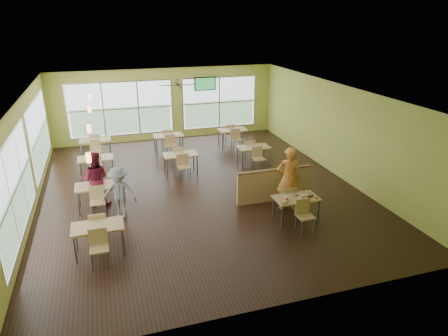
# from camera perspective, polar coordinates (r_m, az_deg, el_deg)

# --- Properties ---
(room) EXTENTS (12.00, 12.04, 3.20)m
(room) POSITION_cam_1_polar(r_m,az_deg,el_deg) (12.71, -3.74, 3.66)
(room) COLOR black
(room) RESTS_ON ground
(window_bays) EXTENTS (9.24, 10.24, 2.38)m
(window_bays) POSITION_cam_1_polar(r_m,az_deg,el_deg) (15.39, -16.19, 5.49)
(window_bays) COLOR white
(window_bays) RESTS_ON room
(main_table) EXTENTS (1.22, 1.52, 0.87)m
(main_table) POSITION_cam_1_polar(r_m,az_deg,el_deg) (11.11, 10.27, -4.71)
(main_table) COLOR tan
(main_table) RESTS_ON floor
(half_wall_divider) EXTENTS (2.40, 0.14, 1.04)m
(half_wall_divider) POSITION_cam_1_polar(r_m,az_deg,el_deg) (12.33, 7.19, -2.38)
(half_wall_divider) COLOR tan
(half_wall_divider) RESTS_ON floor
(dining_tables) EXTENTS (6.92, 8.72, 0.87)m
(dining_tables) POSITION_cam_1_polar(r_m,az_deg,el_deg) (14.44, -9.33, 1.53)
(dining_tables) COLOR tan
(dining_tables) RESTS_ON floor
(pendant_lights) EXTENTS (0.11, 7.31, 0.86)m
(pendant_lights) POSITION_cam_1_polar(r_m,az_deg,el_deg) (12.82, -18.70, 6.70)
(pendant_lights) COLOR #2D2119
(pendant_lights) RESTS_ON ceiling
(ceiling_fan) EXTENTS (1.25, 1.25, 0.29)m
(ceiling_fan) POSITION_cam_1_polar(r_m,az_deg,el_deg) (15.26, -6.61, 11.73)
(ceiling_fan) COLOR #2D2119
(ceiling_fan) RESTS_ON ceiling
(tv_backwall) EXTENTS (1.00, 0.07, 0.60)m
(tv_backwall) POSITION_cam_1_polar(r_m,az_deg,el_deg) (18.52, -2.72, 11.94)
(tv_backwall) COLOR black
(tv_backwall) RESTS_ON wall_back
(man_plaid) EXTENTS (0.79, 0.61, 1.92)m
(man_plaid) POSITION_cam_1_polar(r_m,az_deg,el_deg) (11.68, 9.18, -1.53)
(man_plaid) COLOR #CA4316
(man_plaid) RESTS_ON floor
(patron_maroon) EXTENTS (0.93, 0.78, 1.69)m
(patron_maroon) POSITION_cam_1_polar(r_m,az_deg,el_deg) (12.41, -17.95, -1.53)
(patron_maroon) COLOR maroon
(patron_maroon) RESTS_ON floor
(patron_grey) EXTENTS (1.11, 0.87, 1.51)m
(patron_grey) POSITION_cam_1_polar(r_m,az_deg,el_deg) (11.53, -14.76, -3.43)
(patron_grey) COLOR slate
(patron_grey) RESTS_ON floor
(cup_blue) EXTENTS (0.11, 0.11, 0.38)m
(cup_blue) POSITION_cam_1_polar(r_m,az_deg,el_deg) (10.78, 8.89, -4.30)
(cup_blue) COLOR white
(cup_blue) RESTS_ON main_table
(cup_yellow) EXTENTS (0.09, 0.09, 0.31)m
(cup_yellow) POSITION_cam_1_polar(r_m,az_deg,el_deg) (10.84, 10.73, -4.35)
(cup_yellow) COLOR white
(cup_yellow) RESTS_ON main_table
(cup_red_near) EXTENTS (0.10, 0.10, 0.38)m
(cup_red_near) POSITION_cam_1_polar(r_m,az_deg,el_deg) (10.95, 11.24, -4.04)
(cup_red_near) COLOR white
(cup_red_near) RESTS_ON main_table
(cup_red_far) EXTENTS (0.08, 0.08, 0.31)m
(cup_red_far) POSITION_cam_1_polar(r_m,az_deg,el_deg) (11.08, 11.80, -3.85)
(cup_red_far) COLOR white
(cup_red_far) RESTS_ON main_table
(food_basket) EXTENTS (0.24, 0.24, 0.05)m
(food_basket) POSITION_cam_1_polar(r_m,az_deg,el_deg) (11.21, 12.08, -3.76)
(food_basket) COLOR black
(food_basket) RESTS_ON main_table
(ketchup_cup) EXTENTS (0.06, 0.06, 0.02)m
(ketchup_cup) POSITION_cam_1_polar(r_m,az_deg,el_deg) (11.09, 13.09, -4.23)
(ketchup_cup) COLOR #B41C00
(ketchup_cup) RESTS_ON main_table
(wrapper_left) EXTENTS (0.21, 0.19, 0.04)m
(wrapper_left) POSITION_cam_1_polar(r_m,az_deg,el_deg) (10.66, 8.61, -4.91)
(wrapper_left) COLOR #977A49
(wrapper_left) RESTS_ON main_table
(wrapper_mid) EXTENTS (0.20, 0.18, 0.04)m
(wrapper_mid) POSITION_cam_1_polar(r_m,az_deg,el_deg) (11.17, 10.20, -3.75)
(wrapper_mid) COLOR #977A49
(wrapper_mid) RESTS_ON main_table
(wrapper_right) EXTENTS (0.16, 0.15, 0.03)m
(wrapper_right) POSITION_cam_1_polar(r_m,az_deg,el_deg) (10.94, 11.74, -4.46)
(wrapper_right) COLOR #977A49
(wrapper_right) RESTS_ON main_table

